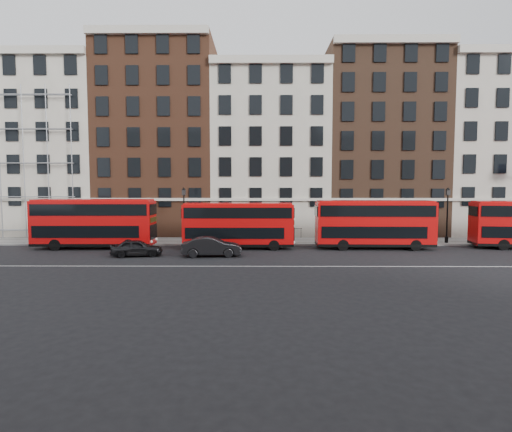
{
  "coord_description": "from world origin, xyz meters",
  "views": [
    {
      "loc": [
        -1.28,
        -29.23,
        5.39
      ],
      "look_at": [
        -1.51,
        5.0,
        3.0
      ],
      "focal_mm": 28.0,
      "sensor_mm": 36.0,
      "label": 1
    }
  ],
  "objects_px": {
    "bus_a": "(94,222)",
    "car_rear": "(137,248)",
    "car_front": "(212,247)",
    "bus_b": "(238,224)",
    "bus_c": "(374,223)"
  },
  "relations": [
    {
      "from": "car_rear",
      "to": "car_front",
      "type": "xyz_separation_m",
      "value": [
        5.92,
        0.02,
        0.09
      ]
    },
    {
      "from": "bus_a",
      "to": "bus_c",
      "type": "height_order",
      "value": "bus_a"
    },
    {
      "from": "bus_b",
      "to": "bus_c",
      "type": "relative_size",
      "value": 0.95
    },
    {
      "from": "bus_a",
      "to": "car_front",
      "type": "bearing_deg",
      "value": -20.45
    },
    {
      "from": "car_rear",
      "to": "car_front",
      "type": "height_order",
      "value": "car_front"
    },
    {
      "from": "car_front",
      "to": "car_rear",
      "type": "bearing_deg",
      "value": 85.33
    },
    {
      "from": "car_rear",
      "to": "car_front",
      "type": "bearing_deg",
      "value": -99.16
    },
    {
      "from": "bus_a",
      "to": "car_front",
      "type": "distance_m",
      "value": 11.75
    },
    {
      "from": "bus_b",
      "to": "bus_c",
      "type": "distance_m",
      "value": 12.03
    },
    {
      "from": "bus_a",
      "to": "car_rear",
      "type": "relative_size",
      "value": 2.66
    },
    {
      "from": "car_front",
      "to": "bus_b",
      "type": "bearing_deg",
      "value": -30.35
    },
    {
      "from": "car_rear",
      "to": "bus_a",
      "type": "bearing_deg",
      "value": 42.33
    },
    {
      "from": "car_rear",
      "to": "car_front",
      "type": "relative_size",
      "value": 0.85
    },
    {
      "from": "bus_c",
      "to": "car_rear",
      "type": "height_order",
      "value": "bus_c"
    },
    {
      "from": "bus_c",
      "to": "car_rear",
      "type": "bearing_deg",
      "value": -167.19
    }
  ]
}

